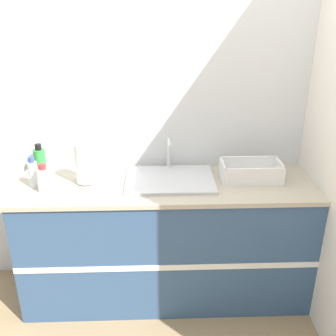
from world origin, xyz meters
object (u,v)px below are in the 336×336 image
object	(u,v)px
paper_towel_roll	(85,163)
bottle_white_spray	(44,179)
sink	(170,178)
dish_rack	(251,173)
bottle_clear	(33,174)
bottle_green	(40,161)

from	to	relation	value
paper_towel_roll	bottle_white_spray	world-z (taller)	paper_towel_roll
sink	dish_rack	bearing A→B (deg)	-0.07
sink	bottle_clear	distance (m)	0.87
paper_towel_roll	bottle_white_spray	distance (m)	0.27
dish_rack	bottle_green	bearing A→B (deg)	173.84
sink	bottle_clear	world-z (taller)	sink
sink	bottle_white_spray	bearing A→B (deg)	-171.35
bottle_green	bottle_clear	world-z (taller)	bottle_green
dish_rack	bottle_clear	world-z (taller)	bottle_clear
bottle_clear	bottle_green	bearing A→B (deg)	93.22
bottle_white_spray	bottle_clear	world-z (taller)	bottle_clear
sink	dish_rack	world-z (taller)	sink
sink	dish_rack	xyz separation A→B (m)	(0.53, -0.00, 0.03)
bottle_white_spray	bottle_clear	bearing A→B (deg)	141.59
paper_towel_roll	dish_rack	xyz separation A→B (m)	(1.08, 0.02, -0.09)
sink	paper_towel_roll	bearing A→B (deg)	-178.25
sink	bottle_white_spray	size ratio (longest dim) A/B	3.25
sink	bottle_green	distance (m)	0.89
sink	paper_towel_roll	world-z (taller)	paper_towel_roll
bottle_white_spray	bottle_clear	size ratio (longest dim) A/B	0.88
dish_rack	bottle_green	distance (m)	1.42
dish_rack	bottle_clear	size ratio (longest dim) A/B	1.93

